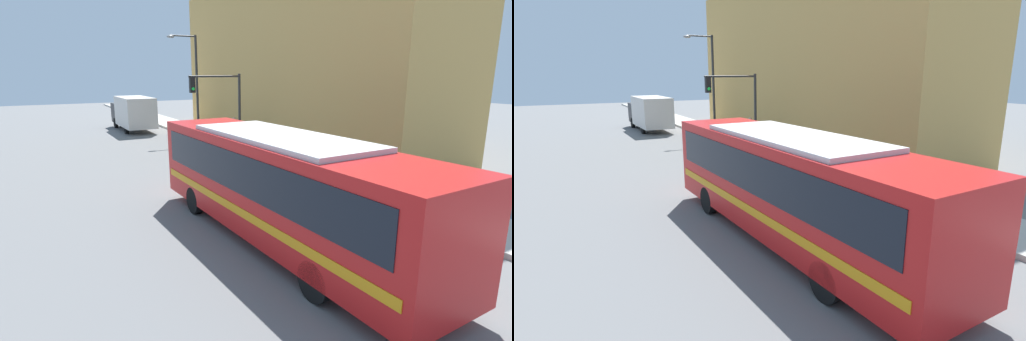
{
  "view_description": "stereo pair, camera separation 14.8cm",
  "coord_description": "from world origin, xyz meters",
  "views": [
    {
      "loc": [
        -6.12,
        -10.09,
        4.82
      ],
      "look_at": [
        0.91,
        2.09,
        1.37
      ],
      "focal_mm": 28.0,
      "sensor_mm": 36.0,
      "label": 1
    },
    {
      "loc": [
        -5.99,
        -10.16,
        4.82
      ],
      "look_at": [
        0.91,
        2.09,
        1.37
      ],
      "focal_mm": 28.0,
      "sensor_mm": 36.0,
      "label": 2
    }
  ],
  "objects": [
    {
      "name": "ground_plane",
      "position": [
        0.0,
        0.0,
        0.0
      ],
      "size": [
        120.0,
        120.0,
        0.0
      ],
      "primitive_type": "plane",
      "color": "slate"
    },
    {
      "name": "traffic_light_pole",
      "position": [
        4.04,
        11.61,
        3.36
      ],
      "size": [
        3.28,
        0.35,
        4.59
      ],
      "color": "#2D2D2D",
      "rests_on": "sidewalk"
    },
    {
      "name": "building_facade",
      "position": [
        10.26,
        12.81,
        5.42
      ],
      "size": [
        6.0,
        23.63,
        10.83
      ],
      "color": "tan",
      "rests_on": "ground_plane"
    },
    {
      "name": "sidewalk",
      "position": [
        5.88,
        20.0,
        0.09
      ],
      "size": [
        2.76,
        70.0,
        0.17
      ],
      "color": "#B7B2A8",
      "rests_on": "ground_plane"
    },
    {
      "name": "delivery_truck",
      "position": [
        1.85,
        24.66,
        1.57
      ],
      "size": [
        2.32,
        7.16,
        2.86
      ],
      "color": "silver",
      "rests_on": "ground_plane"
    },
    {
      "name": "pedestrian_near_corner",
      "position": [
        5.83,
        13.52,
        1.09
      ],
      "size": [
        0.34,
        0.34,
        1.79
      ],
      "color": "#23283D",
      "rests_on": "sidewalk"
    },
    {
      "name": "street_lamp",
      "position": [
        5.07,
        18.65,
        4.48
      ],
      "size": [
        2.26,
        0.28,
        7.32
      ],
      "color": "#2D2D2D",
      "rests_on": "sidewalk"
    },
    {
      "name": "city_bus",
      "position": [
        -0.09,
        -0.91,
        1.82
      ],
      "size": [
        2.85,
        11.26,
        3.17
      ],
      "rotation": [
        0.0,
        0.0,
        0.03
      ],
      "color": "red",
      "rests_on": "ground_plane"
    },
    {
      "name": "fire_hydrant",
      "position": [
        5.1,
        4.51,
        0.51
      ],
      "size": [
        0.27,
        0.36,
        0.7
      ],
      "color": "red",
      "rests_on": "sidewalk"
    }
  ]
}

